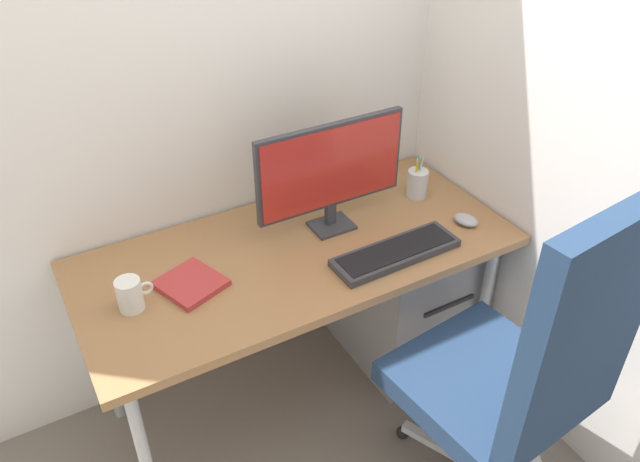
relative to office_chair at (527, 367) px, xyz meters
name	(u,v)px	position (x,y,z in m)	size (l,w,h in m)	color
ground_plane	(301,394)	(-0.36, 0.74, -0.66)	(8.00, 8.00, 0.00)	slate
wall_back	(239,27)	(-0.36, 1.12, 0.74)	(2.91, 0.04, 2.80)	white
wall_side_right	(545,39)	(0.42, 0.54, 0.74)	(0.04, 2.09, 2.80)	white
desk	(297,263)	(-0.36, 0.74, 0.02)	(1.51, 0.69, 0.74)	#996B42
office_chair	(527,367)	(0.00, 0.00, 0.00)	(0.57, 0.59, 1.26)	black
filing_cabinet	(405,291)	(0.16, 0.78, -0.35)	(0.47, 0.54, 0.62)	gray
monitor	(331,169)	(-0.19, 0.81, 0.31)	(0.56, 0.12, 0.40)	#333338
keyboard	(396,253)	(-0.09, 0.54, 0.09)	(0.45, 0.15, 0.03)	#333338
mouse	(466,220)	(0.25, 0.58, 0.10)	(0.07, 0.09, 0.03)	#9EA0A5
pen_holder	(417,183)	(0.21, 0.82, 0.14)	(0.08, 0.08, 0.17)	silver
notebook	(191,284)	(-0.75, 0.73, 0.09)	(0.18, 0.19, 0.02)	#B23333
coffee_mug	(130,295)	(-0.94, 0.72, 0.13)	(0.11, 0.08, 0.11)	white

